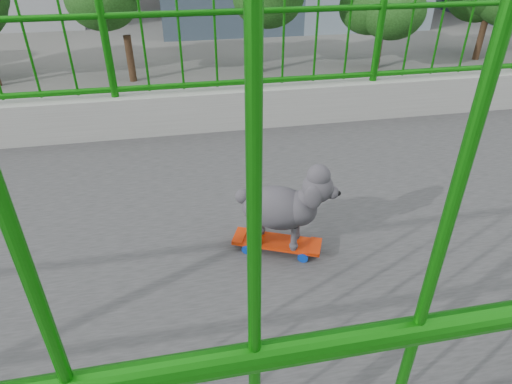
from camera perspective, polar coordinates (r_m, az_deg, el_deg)
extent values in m
cube|color=black|center=(17.07, -4.27, 2.39)|extent=(18.00, 90.00, 0.02)
cube|color=#2D2D2F|center=(2.89, 24.79, -5.84)|extent=(3.00, 24.00, 0.50)
cube|color=gray|center=(3.77, 14.74, 11.82)|extent=(0.20, 24.00, 0.30)
cylinder|color=#0E640B|center=(3.60, 16.36, 22.30)|extent=(0.04, 24.00, 0.04)
cylinder|color=#0E640B|center=(3.60, 16.36, 22.30)|extent=(0.06, 0.06, 1.10)
cylinder|color=black|center=(28.57, -16.17, 16.45)|extent=(0.44, 0.44, 2.73)
ellipsoid|color=black|center=(27.97, -17.20, 22.64)|extent=(4.20, 4.20, 3.57)
cylinder|color=black|center=(29.37, 0.30, 18.17)|extent=(0.44, 0.44, 2.87)
cylinder|color=black|center=(31.37, 15.76, 17.75)|extent=(0.44, 0.44, 2.66)
cylinder|color=black|center=(36.08, 27.40, 17.55)|extent=(0.44, 0.44, 3.01)
cube|color=red|center=(2.14, 2.76, -6.56)|extent=(0.29, 0.44, 0.01)
cube|color=#99999E|center=(2.17, -0.83, -6.41)|extent=(0.08, 0.06, 0.02)
cylinder|color=#0731A9|center=(2.21, -0.49, -5.73)|extent=(0.04, 0.05, 0.05)
sphere|color=yellow|center=(2.21, -0.49, -5.73)|extent=(0.02, 0.02, 0.02)
cylinder|color=#0731A9|center=(2.13, -1.17, -7.48)|extent=(0.04, 0.05, 0.05)
sphere|color=yellow|center=(2.13, -1.17, -7.48)|extent=(0.02, 0.02, 0.02)
cube|color=#99999E|center=(2.13, 6.39, -7.37)|extent=(0.08, 0.06, 0.02)
cylinder|color=#0731A9|center=(2.18, 6.56, -6.66)|extent=(0.04, 0.05, 0.05)
sphere|color=yellow|center=(2.18, 6.56, -6.66)|extent=(0.02, 0.02, 0.02)
cylinder|color=#0731A9|center=(2.10, 6.18, -8.49)|extent=(0.04, 0.05, 0.05)
sphere|color=yellow|center=(2.10, 6.18, -8.49)|extent=(0.02, 0.02, 0.02)
ellipsoid|color=#2C2A2F|center=(2.02, 2.91, -2.08)|extent=(0.31, 0.36, 0.21)
sphere|color=#2C2A2F|center=(1.93, 8.11, 0.61)|extent=(0.14, 0.14, 0.14)
sphere|color=black|center=(1.94, 10.75, -0.16)|extent=(0.02, 0.02, 0.02)
sphere|color=#2C2A2F|center=(2.02, -1.77, -0.56)|extent=(0.07, 0.07, 0.07)
cylinder|color=#2C2A2F|center=(2.12, 5.37, -4.61)|extent=(0.03, 0.03, 0.13)
cylinder|color=#2C2A2F|center=(2.05, 5.01, -6.07)|extent=(0.03, 0.03, 0.13)
cylinder|color=#2C2A2F|center=(2.14, 0.72, -4.02)|extent=(0.03, 0.03, 0.13)
cylinder|color=#2C2A2F|center=(2.07, 0.19, -5.43)|extent=(0.03, 0.03, 0.13)
imported|color=white|center=(22.51, 2.61, 12.09)|extent=(1.84, 4.58, 1.56)
imported|color=gray|center=(14.38, -30.03, -5.44)|extent=(2.25, 4.89, 1.36)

